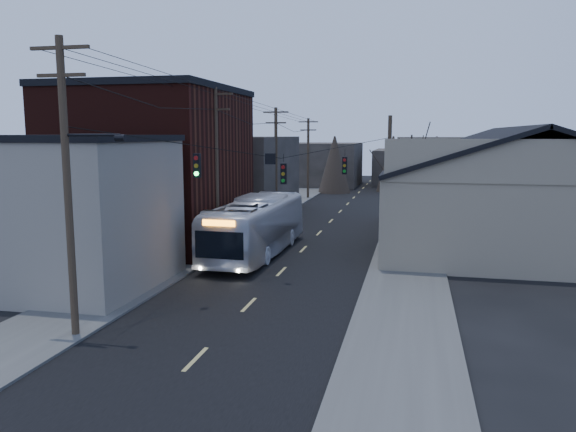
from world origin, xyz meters
name	(u,v)px	position (x,y,z in m)	size (l,w,h in m)	color
ground	(169,386)	(0.00, 0.00, 0.00)	(160.00, 160.00, 0.00)	black
road_surface	(327,225)	(0.00, 30.00, 0.01)	(9.00, 110.00, 0.02)	black
sidewalk_left	(250,221)	(-6.50, 30.00, 0.06)	(4.00, 110.00, 0.12)	#474744
sidewalk_right	(410,227)	(6.50, 30.00, 0.06)	(4.00, 110.00, 0.12)	#474744
building_clapboard	(71,214)	(-9.00, 9.00, 3.50)	(8.00, 8.00, 7.00)	slate
building_brick	(155,168)	(-10.00, 20.00, 5.00)	(10.00, 12.00, 10.00)	black
building_left_far	(237,174)	(-9.50, 36.00, 3.50)	(9.00, 14.00, 7.00)	#2D2924
warehouse	(510,203)	(13.00, 25.00, 2.70)	(16.16, 20.60, 7.73)	gray
building_far_left	(323,164)	(-6.00, 65.00, 3.00)	(10.00, 12.00, 6.00)	#2D2924
building_far_right	(417,167)	(7.00, 70.00, 2.50)	(12.00, 14.00, 5.00)	#2D2924
bare_tree	(410,195)	(6.50, 20.00, 3.60)	(0.40, 0.40, 7.20)	black
utility_lines	(272,167)	(-3.11, 24.14, 4.95)	(11.24, 45.28, 10.50)	#382B1E
bus	(256,227)	(-2.44, 17.75, 1.74)	(2.93, 12.51, 3.49)	silver
parked_car	(292,206)	(-4.30, 36.18, 0.61)	(1.29, 3.70, 1.22)	#B3B5BB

